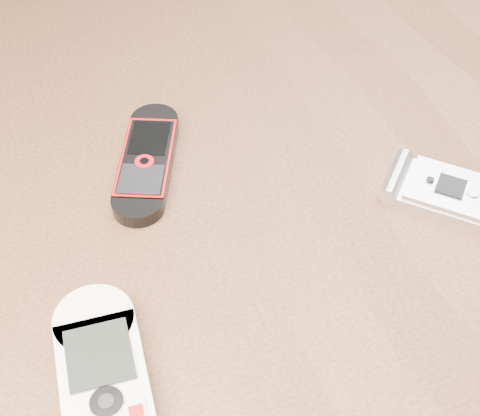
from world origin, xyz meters
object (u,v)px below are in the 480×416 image
at_px(table, 235,297).
at_px(motorola_razr, 453,193).
at_px(nokia_white, 107,399).
at_px(nokia_black_red, 147,161).

xyz_separation_m(table, motorola_razr, (0.16, -0.05, 0.11)).
bearing_deg(nokia_white, motorola_razr, 19.24).
distance_m(table, nokia_black_red, 0.14).
xyz_separation_m(nokia_black_red, motorola_razr, (0.21, -0.13, 0.00)).
relative_size(nokia_black_red, motorola_razr, 1.35).
bearing_deg(motorola_razr, nokia_black_red, 105.82).
bearing_deg(nokia_black_red, table, -35.46).
bearing_deg(nokia_black_red, motorola_razr, -5.72).
xyz_separation_m(nokia_white, nokia_black_red, (0.08, 0.19, -0.00)).
bearing_deg(table, nokia_black_red, 119.41).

